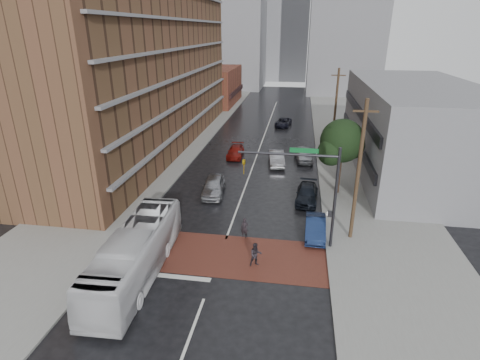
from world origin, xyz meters
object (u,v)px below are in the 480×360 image
(suv_travel, at_px, (283,122))
(car_parked_near, at_px, (315,228))
(car_parked_mid, at_px, (307,194))
(car_travel_b, at_px, (276,158))
(pedestrian_b, at_px, (256,255))
(car_travel_c, at_px, (235,152))
(car_travel_a, at_px, (214,186))
(car_parked_far, at_px, (304,154))
(transit_bus, at_px, (136,253))
(pedestrian_a, at_px, (245,228))

(suv_travel, xyz_separation_m, car_parked_near, (3.94, -32.96, 0.05))
(car_parked_mid, bearing_deg, car_travel_b, 113.61)
(car_parked_near, bearing_deg, pedestrian_b, -129.96)
(suv_travel, bearing_deg, car_travel_b, -81.04)
(car_travel_c, relative_size, suv_travel, 0.97)
(car_travel_c, bearing_deg, car_travel_a, -92.36)
(car_travel_c, relative_size, car_parked_far, 0.97)
(transit_bus, height_order, car_parked_far, transit_bus)
(car_travel_a, bearing_deg, car_travel_c, 83.40)
(car_travel_b, bearing_deg, car_travel_a, -127.65)
(car_travel_a, xyz_separation_m, suv_travel, (4.95, 26.87, -0.18))
(car_travel_a, relative_size, car_travel_b, 1.02)
(car_parked_near, height_order, car_parked_mid, car_parked_near)
(pedestrian_b, xyz_separation_m, car_travel_b, (0.03, 19.36, -0.05))
(pedestrian_a, bearing_deg, car_parked_mid, 65.89)
(pedestrian_b, height_order, car_travel_c, pedestrian_b)
(transit_bus, xyz_separation_m, car_parked_far, (9.98, 23.31, -0.77))
(pedestrian_b, bearing_deg, pedestrian_a, 89.71)
(pedestrian_b, distance_m, car_parked_near, 5.80)
(pedestrian_b, xyz_separation_m, suv_travel, (-0.11, 37.32, -0.19))
(transit_bus, bearing_deg, car_travel_c, 82.79)
(car_travel_b, distance_m, car_parked_mid, 9.57)
(car_parked_far, bearing_deg, car_travel_b, -155.44)
(car_parked_near, bearing_deg, car_travel_b, 105.57)
(transit_bus, xyz_separation_m, car_parked_near, (10.82, 6.41, -0.86))
(pedestrian_b, relative_size, car_travel_b, 0.35)
(suv_travel, distance_m, car_parked_near, 33.19)
(pedestrian_a, distance_m, car_travel_a, 8.07)
(car_parked_far, bearing_deg, pedestrian_b, -106.10)
(car_travel_b, xyz_separation_m, car_parked_mid, (3.26, -9.00, -0.10))
(car_travel_a, distance_m, car_travel_b, 10.27)
(transit_bus, height_order, car_parked_mid, transit_bus)
(car_parked_mid, bearing_deg, car_parked_far, 95.23)
(suv_travel, bearing_deg, pedestrian_b, -81.31)
(car_travel_b, relative_size, car_parked_far, 1.04)
(car_travel_c, distance_m, suv_travel, 16.60)
(car_parked_mid, xyz_separation_m, car_parked_far, (-0.29, 10.91, 0.10))
(car_travel_b, bearing_deg, car_parked_near, -83.70)
(car_parked_near, bearing_deg, car_travel_a, 146.96)
(car_travel_a, relative_size, car_travel_c, 1.09)
(transit_bus, distance_m, pedestrian_a, 7.96)
(pedestrian_a, xyz_separation_m, pedestrian_b, (1.20, -3.36, 0.05))
(pedestrian_b, bearing_deg, car_travel_c, 82.93)
(pedestrian_a, bearing_deg, pedestrian_b, -61.75)
(transit_bus, distance_m, car_parked_mid, 16.13)
(car_travel_c, bearing_deg, car_parked_near, -64.46)
(car_travel_a, distance_m, suv_travel, 27.33)
(car_travel_c, height_order, car_parked_mid, car_parked_mid)
(transit_bus, height_order, car_parked_near, transit_bus)
(suv_travel, xyz_separation_m, car_parked_far, (3.11, -16.05, 0.14))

